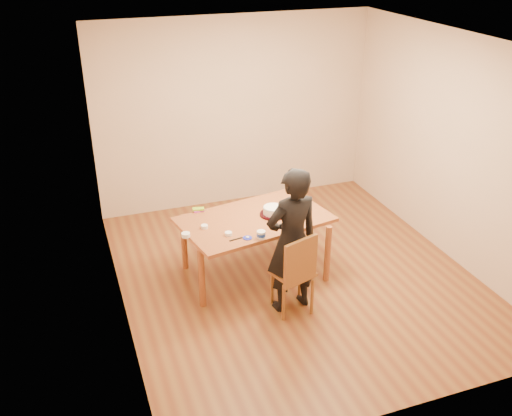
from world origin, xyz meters
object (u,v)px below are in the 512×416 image
object	(u,v)px
person	(292,241)
dining_chair	(293,273)
cake_plate	(273,214)
dining_table	(255,220)
cake	(273,210)

from	to	relation	value
person	dining_chair	bearing A→B (deg)	83.16
person	cake_plate	bearing A→B (deg)	-102.67
dining_table	dining_chair	size ratio (longest dim) A/B	4.34
cake_plate	cake	xyz separation A→B (m)	(0.00, 0.00, 0.05)
dining_chair	cake	size ratio (longest dim) A/B	1.66
dining_table	cake_plate	size ratio (longest dim) A/B	5.48
dining_table	person	world-z (taller)	person
dining_chair	cake_plate	distance (m)	0.83
cake	person	bearing A→B (deg)	-95.83
cake	person	distance (m)	0.73
dining_table	person	bearing A→B (deg)	-89.06
dining_table	cake	world-z (taller)	cake
dining_table	cake_plate	xyz separation A→B (m)	(0.22, -0.00, 0.03)
dining_table	dining_chair	distance (m)	0.84
dining_chair	cake_plate	bearing A→B (deg)	66.03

